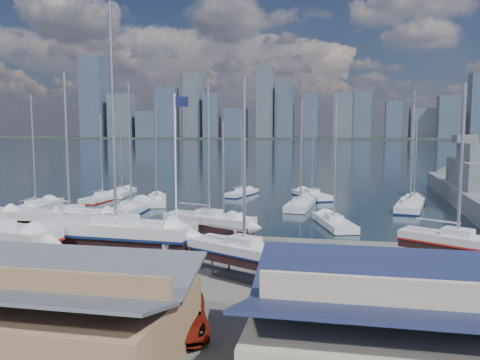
# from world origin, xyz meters

# --- Properties ---
(ground) EXTENTS (1400.00, 1400.00, 0.00)m
(ground) POSITION_xyz_m (0.00, -10.00, 0.00)
(ground) COLOR #605E59
(ground) RESTS_ON ground
(water) EXTENTS (1400.00, 600.00, 0.40)m
(water) POSITION_xyz_m (0.00, 300.00, -0.15)
(water) COLOR #162834
(water) RESTS_ON ground
(far_shore) EXTENTS (1400.00, 80.00, 2.20)m
(far_shore) POSITION_xyz_m (0.00, 560.00, 1.10)
(far_shore) COLOR #2D332D
(far_shore) RESTS_ON ground
(skyline) EXTENTS (639.14, 43.80, 107.69)m
(skyline) POSITION_xyz_m (-7.83, 553.76, 39.09)
(skyline) COLOR #475166
(skyline) RESTS_ON far_shore
(shed_grey) EXTENTS (12.60, 8.40, 4.17)m
(shed_grey) POSITION_xyz_m (0.00, -26.00, 2.15)
(shed_grey) COLOR #8C6B4C
(shed_grey) RESTS_ON ground
(shed_blue) EXTENTS (13.65, 9.45, 4.71)m
(shed_blue) POSITION_xyz_m (16.00, -26.00, 2.42)
(shed_blue) COLOR #BFB293
(shed_blue) RESTS_ON ground
(sailboat_cradle_2) EXTENTS (9.76, 3.66, 15.59)m
(sailboat_cradle_2) POSITION_xyz_m (-11.78, -4.61, 2.05)
(sailboat_cradle_2) COLOR #2D2D33
(sailboat_cradle_2) RESTS_ON ground
(sailboat_cradle_3) EXTENTS (12.58, 4.17, 19.74)m
(sailboat_cradle_3) POSITION_xyz_m (-3.98, -10.94, 2.27)
(sailboat_cradle_3) COLOR #2D2D33
(sailboat_cradle_3) RESTS_ON ground
(sailboat_cradle_4) EXTENTS (8.92, 4.85, 14.18)m
(sailboat_cradle_4) POSITION_xyz_m (1.51, -3.50, 1.98)
(sailboat_cradle_4) COLOR #2D2D33
(sailboat_cradle_4) RESTS_ON ground
(sailboat_cradle_5) EXTENTS (8.58, 5.87, 13.78)m
(sailboat_cradle_5) POSITION_xyz_m (6.63, -13.45, 1.96)
(sailboat_cradle_5) COLOR #2D2D33
(sailboat_cradle_5) RESTS_ON ground
(sailboat_cradle_6) EXTENTS (8.35, 6.26, 13.66)m
(sailboat_cradle_6) POSITION_xyz_m (21.65, -7.70, 1.95)
(sailboat_cradle_6) COLOR #2D2D33
(sailboat_cradle_6) RESTS_ON ground
(sailboat_moored_0) EXTENTS (4.27, 10.64, 15.47)m
(sailboat_moored_0) POSITION_xyz_m (-24.67, 8.84, 0.31)
(sailboat_moored_0) COLOR black
(sailboat_moored_0) RESTS_ON water
(sailboat_moored_1) EXTENTS (3.03, 8.99, 13.24)m
(sailboat_moored_1) POSITION_xyz_m (-20.46, 18.52, 0.31)
(sailboat_moored_1) COLOR black
(sailboat_moored_1) RESTS_ON water
(sailboat_moored_2) EXTENTS (3.78, 9.00, 13.18)m
(sailboat_moored_2) POSITION_xyz_m (-19.99, 24.03, 0.32)
(sailboat_moored_2) COLOR black
(sailboat_moored_2) RESTS_ON water
(sailboat_moored_3) EXTENTS (3.99, 11.51, 16.90)m
(sailboat_moored_3) POSITION_xyz_m (-12.10, 9.90, 0.31)
(sailboat_moored_3) COLOR black
(sailboat_moored_3) RESTS_ON water
(sailboat_moored_4) EXTENTS (5.49, 9.46, 13.78)m
(sailboat_moored_4) POSITION_xyz_m (-11.59, 17.26, 0.32)
(sailboat_moored_4) COLOR black
(sailboat_moored_4) RESTS_ON water
(sailboat_moored_5) EXTENTS (4.44, 8.55, 12.31)m
(sailboat_moored_5) POSITION_xyz_m (-1.51, 27.76, 0.31)
(sailboat_moored_5) COLOR black
(sailboat_moored_5) RESTS_ON water
(sailboat_moored_6) EXTENTS (3.32, 8.05, 11.68)m
(sailboat_moored_6) POSITION_xyz_m (1.06, 4.21, 0.31)
(sailboat_moored_6) COLOR black
(sailboat_moored_6) RESTS_ON water
(sailboat_moored_7) EXTENTS (3.72, 10.07, 14.87)m
(sailboat_moored_7) POSITION_xyz_m (8.44, 17.42, 0.32)
(sailboat_moored_7) COLOR black
(sailboat_moored_7) RESTS_ON water
(sailboat_moored_8) EXTENTS (6.76, 9.66, 14.21)m
(sailboat_moored_8) POSITION_xyz_m (9.52, 27.24, 0.31)
(sailboat_moored_8) COLOR black
(sailboat_moored_8) RESTS_ON water
(sailboat_moored_9) EXTENTS (5.01, 9.50, 13.81)m
(sailboat_moored_9) POSITION_xyz_m (12.74, 6.09, 0.32)
(sailboat_moored_9) COLOR black
(sailboat_moored_9) RESTS_ON water
(sailboat_moored_10) EXTENTS (5.48, 11.21, 16.15)m
(sailboat_moored_10) POSITION_xyz_m (22.56, 19.24, 0.31)
(sailboat_moored_10) COLOR black
(sailboat_moored_10) RESTS_ON water
(sailboat_moored_11) EXTENTS (3.92, 8.81, 12.73)m
(sailboat_moored_11) POSITION_xyz_m (23.90, 24.64, 0.31)
(sailboat_moored_11) COLOR black
(sailboat_moored_11) RESTS_ON water
(naval_ship_east) EXTENTS (10.13, 46.34, 18.14)m
(naval_ship_east) POSITION_xyz_m (32.48, 25.60, 1.66)
(naval_ship_east) COLOR slate
(naval_ship_east) RESTS_ON water
(car_b) EXTENTS (4.25, 1.53, 1.40)m
(car_b) POSITION_xyz_m (-6.20, -18.93, 0.70)
(car_b) COLOR gray
(car_b) RESTS_ON ground
(car_c) EXTENTS (4.51, 6.43, 1.63)m
(car_c) POSITION_xyz_m (4.90, -22.03, 0.81)
(car_c) COLOR gray
(car_c) RESTS_ON ground
(car_d) EXTENTS (1.99, 4.73, 1.36)m
(car_d) POSITION_xyz_m (12.68, -21.72, 0.68)
(car_d) COLOR gray
(car_d) RESTS_ON ground
(flagpole) EXTENTS (1.15, 0.12, 13.07)m
(flagpole) POSITION_xyz_m (0.57, -9.57, 7.60)
(flagpole) COLOR white
(flagpole) RESTS_ON ground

